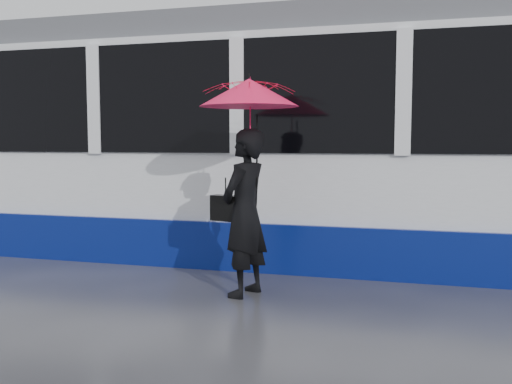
% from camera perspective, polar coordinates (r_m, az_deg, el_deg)
% --- Properties ---
extents(ground, '(90.00, 90.00, 0.00)m').
position_cam_1_polar(ground, '(5.96, 0.54, -10.93)').
color(ground, '#29292E').
rests_on(ground, ground).
extents(rails, '(34.00, 1.51, 0.02)m').
position_cam_1_polar(rails, '(8.32, 5.11, -6.26)').
color(rails, '#3F3D38').
rests_on(rails, ground).
extents(tram, '(26.00, 2.56, 3.35)m').
position_cam_1_polar(tram, '(8.19, 4.09, 5.03)').
color(tram, white).
rests_on(tram, ground).
extents(woman, '(0.58, 0.73, 1.78)m').
position_cam_1_polar(woman, '(6.04, -1.14, -2.10)').
color(woman, black).
rests_on(woman, ground).
extents(umbrella, '(1.27, 1.27, 1.20)m').
position_cam_1_polar(umbrella, '(5.99, -0.69, 7.98)').
color(umbrella, '#EC1354').
rests_on(umbrella, ground).
extents(handbag, '(0.34, 0.21, 0.45)m').
position_cam_1_polar(handbag, '(6.12, -3.06, -1.61)').
color(handbag, black).
rests_on(handbag, ground).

